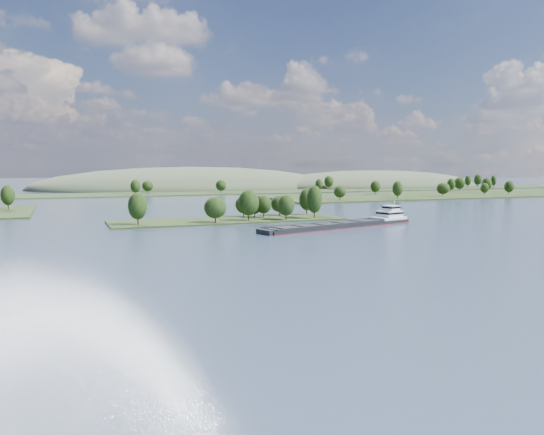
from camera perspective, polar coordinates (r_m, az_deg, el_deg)
name	(u,v)px	position (r m, az deg, el deg)	size (l,w,h in m)	color
ground	(283,239)	(173.28, 1.16, -2.28)	(1800.00, 1800.00, 0.00)	#324157
tree_island	(245,210)	(229.47, -2.98, 0.77)	(100.00, 30.00, 15.67)	#223316
right_bank	(460,194)	(451.65, 19.61, 2.44)	(320.00, 90.00, 14.45)	#223316
back_shoreline	(158,193)	(444.60, -12.18, 2.56)	(900.00, 60.00, 16.13)	#223316
hill_east	(374,186)	(604.63, 10.93, 3.32)	(260.00, 140.00, 36.00)	#414E36
hill_west	(192,188)	(553.26, -8.57, 3.14)	(320.00, 160.00, 44.00)	#414E36
cargo_barge	(349,223)	(209.24, 8.25, -0.62)	(72.16, 26.79, 9.79)	black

